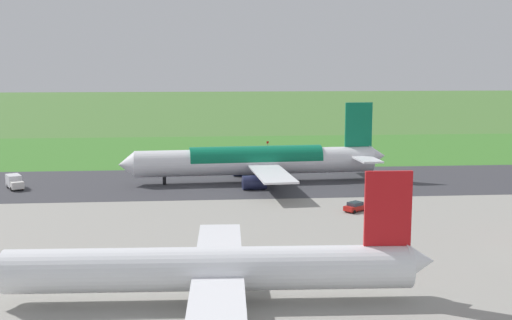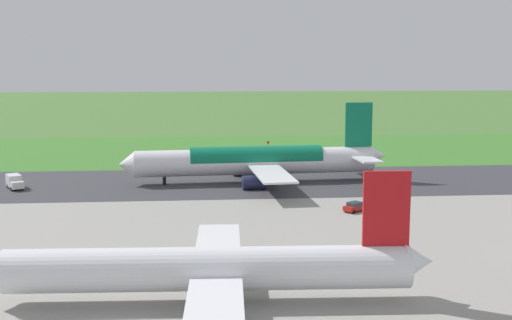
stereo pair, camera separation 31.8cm
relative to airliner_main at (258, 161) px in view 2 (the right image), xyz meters
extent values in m
plane|color=#477233|center=(10.26, 0.03, -4.35)|extent=(800.00, 800.00, 0.00)
cube|color=#38383D|center=(10.26, 0.03, -4.32)|extent=(600.00, 33.11, 0.06)
cube|color=gray|center=(10.26, 57.77, -4.33)|extent=(440.00, 110.00, 0.05)
cube|color=#3C782B|center=(10.26, -40.84, -4.33)|extent=(600.00, 80.00, 0.04)
cylinder|color=white|center=(0.38, 0.03, -0.15)|extent=(48.24, 8.38, 5.20)
cone|color=white|center=(25.82, 1.72, -0.15)|extent=(3.32, 5.13, 4.94)
cone|color=white|center=(-24.77, -1.65, 0.45)|extent=(3.79, 4.64, 4.42)
cube|color=#0C724C|center=(-20.70, -1.38, 6.95)|extent=(5.62, 0.87, 9.00)
cube|color=white|center=(-21.06, 4.11, 0.65)|extent=(4.59, 9.25, 0.36)
cube|color=white|center=(-20.33, -6.87, 0.65)|extent=(4.59, 9.25, 0.36)
cube|color=white|center=(-1.35, 10.93, -0.55)|extent=(7.45, 22.35, 0.35)
cube|color=white|center=(0.11, -11.02, -0.55)|extent=(7.45, 22.35, 0.35)
cylinder|color=#23284C|center=(1.38, 7.61, -3.03)|extent=(4.68, 3.09, 2.80)
cylinder|color=#23284C|center=(2.37, -7.36, -3.03)|extent=(4.68, 3.09, 2.80)
cylinder|color=black|center=(18.58, 1.24, -2.64)|extent=(0.70, 0.70, 3.42)
cylinder|color=black|center=(-2.88, 3.82, -2.64)|extent=(0.70, 0.70, 3.42)
cylinder|color=black|center=(-2.35, -4.17, -2.64)|extent=(0.70, 0.70, 3.42)
cylinder|color=#0C724C|center=(0.38, 0.03, 0.37)|extent=(26.69, 6.97, 5.23)
cylinder|color=white|center=(10.71, 65.29, -0.82)|extent=(40.54, 6.08, 4.38)
cone|color=white|center=(-10.48, 66.19, -0.31)|extent=(3.10, 3.84, 3.72)
cube|color=red|center=(-7.05, 66.04, 5.16)|extent=(4.73, 0.62, 7.57)
cube|color=white|center=(10.26, 74.57, -1.15)|extent=(5.83, 18.71, 0.29)
cube|color=white|center=(9.47, 56.08, -1.15)|extent=(5.83, 18.71, 0.29)
cylinder|color=black|center=(10.71, 65.29, -3.68)|extent=(0.67, 0.67, 1.35)
cube|color=silver|center=(45.76, 5.02, -3.25)|extent=(2.96, 2.96, 1.30)
cube|color=silver|center=(47.03, 2.53, -2.80)|extent=(3.77, 4.43, 2.20)
cylinder|color=black|center=(44.87, 4.57, -3.90)|extent=(0.68, 0.94, 0.90)
cylinder|color=black|center=(46.65, 5.48, -3.90)|extent=(0.68, 0.94, 0.90)
cylinder|color=black|center=(46.41, 1.54, -3.90)|extent=(0.68, 0.94, 0.90)
cylinder|color=black|center=(48.20, 2.45, -3.90)|extent=(0.68, 0.94, 0.90)
cube|color=#B21914|center=(-13.41, 27.27, -3.66)|extent=(4.44, 3.96, 0.75)
cube|color=#2D333D|center=(-13.25, 27.39, -3.01)|extent=(2.78, 2.68, 0.55)
cylinder|color=black|center=(-14.02, 25.75, -4.03)|extent=(0.64, 0.56, 0.64)
cylinder|color=black|center=(-15.04, 27.11, -4.03)|extent=(0.64, 0.56, 0.64)
cylinder|color=black|center=(-11.78, 27.44, -4.03)|extent=(0.64, 0.56, 0.64)
cylinder|color=black|center=(-12.81, 28.79, -4.03)|extent=(0.64, 0.56, 0.64)
cylinder|color=slate|center=(-6.66, -44.62, -3.28)|extent=(0.10, 0.10, 2.15)
cube|color=red|center=(-6.66, -44.64, -1.90)|extent=(0.60, 0.04, 0.60)
cone|color=orange|center=(-0.42, -44.64, -4.08)|extent=(0.40, 0.40, 0.55)
camera|label=1|loc=(11.50, 127.61, 19.59)|focal=45.50mm
camera|label=2|loc=(11.19, 127.64, 19.59)|focal=45.50mm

